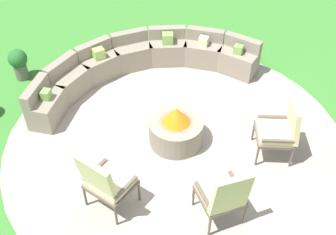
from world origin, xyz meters
The scene contains 8 objects.
ground_plane centered at (0.00, 0.00, 0.00)m, with size 24.00×24.00×0.00m, color #387A2D.
patio_circle centered at (0.00, 0.00, 0.03)m, with size 5.69×5.69×0.06m, color #9E9384.
fire_pit centered at (0.00, 0.00, 0.34)m, with size 0.89×0.89×0.72m.
curved_stone_bench centered at (0.63, 1.76, 0.36)m, with size 4.28×2.32×0.73m.
lounge_chair_front_left centered at (-1.61, -0.35, 0.64)m, with size 0.72×0.73×1.14m.
lounge_chair_front_right centered at (-0.55, -1.55, 0.61)m, with size 0.73×0.74×1.07m.
lounge_chair_back_left centered at (1.04, -1.27, 0.60)m, with size 0.82×0.84×1.03m.
potted_plant_2 centered at (-1.09, 3.37, 0.37)m, with size 0.37×0.37×0.65m.
Camera 1 is at (-3.34, -3.60, 5.12)m, focal length 44.90 mm.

